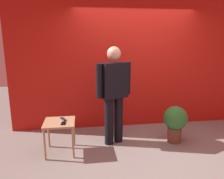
# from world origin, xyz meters

# --- Properties ---
(ground_plane) EXTENTS (12.00, 12.00, 0.00)m
(ground_plane) POSITION_xyz_m (0.00, 0.00, 0.00)
(ground_plane) COLOR gray
(back_wall_red) EXTENTS (5.17, 0.12, 2.95)m
(back_wall_red) POSITION_xyz_m (0.00, 1.33, 1.47)
(back_wall_red) COLOR red
(back_wall_red) RESTS_ON ground_plane
(standing_person) EXTENTS (0.68, 0.40, 1.77)m
(standing_person) POSITION_xyz_m (-0.55, 0.48, 0.99)
(standing_person) COLOR black
(standing_person) RESTS_ON ground_plane
(side_table) EXTENTS (0.50, 0.50, 0.55)m
(side_table) POSITION_xyz_m (-1.50, 0.24, 0.47)
(side_table) COLOR tan
(side_table) RESTS_ON ground_plane
(cell_phone) EXTENTS (0.08, 0.15, 0.01)m
(cell_phone) POSITION_xyz_m (-1.43, 0.14, 0.56)
(cell_phone) COLOR black
(cell_phone) RESTS_ON side_table
(tv_remote) EXTENTS (0.12, 0.17, 0.02)m
(tv_remote) POSITION_xyz_m (-1.44, 0.33, 0.56)
(tv_remote) COLOR black
(tv_remote) RESTS_ON side_table
(potted_plant) EXTENTS (0.44, 0.44, 0.69)m
(potted_plant) POSITION_xyz_m (0.58, 0.36, 0.41)
(potted_plant) COLOR brown
(potted_plant) RESTS_ON ground_plane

